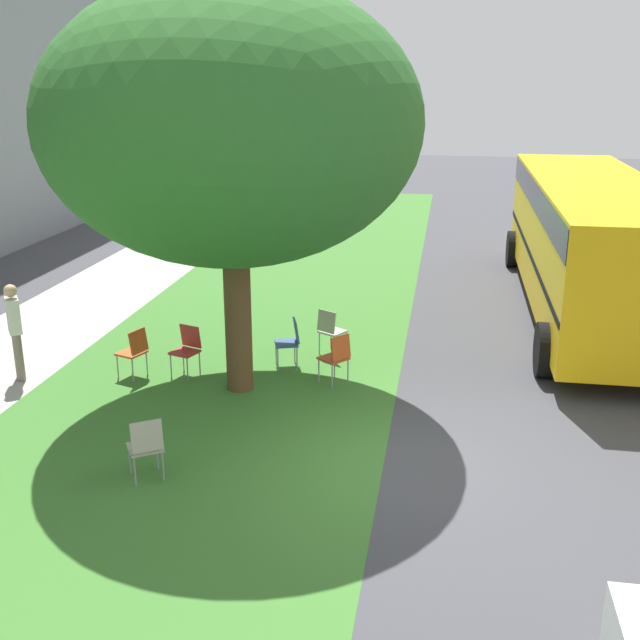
{
  "coord_description": "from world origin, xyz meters",
  "views": [
    {
      "loc": [
        -9.42,
        -0.49,
        5.08
      ],
      "look_at": [
        1.83,
        1.39,
        1.38
      ],
      "focal_mm": 43.33,
      "sensor_mm": 36.0,
      "label": 1
    }
  ],
  "objects": [
    {
      "name": "chair_2",
      "position": [
        -1.02,
        3.18,
        0.52
      ],
      "size": [
        0.58,
        0.57,
        0.88
      ],
      "color": "#ADA393",
      "rests_on": "ground"
    },
    {
      "name": "street_tree",
      "position": [
        2.15,
        2.8,
        4.31
      ],
      "size": [
        5.8,
        5.8,
        6.46
      ],
      "color": "brown",
      "rests_on": "ground"
    },
    {
      "name": "chair_0",
      "position": [
        2.31,
        4.71,
        0.52
      ],
      "size": [
        0.53,
        0.54,
        0.88
      ],
      "color": "#C64C1E",
      "rests_on": "ground"
    },
    {
      "name": "grass_verge",
      "position": [
        0.0,
        3.2,
        0.0
      ],
      "size": [
        48.0,
        6.0,
        0.01
      ],
      "primitive_type": "cube",
      "color": "#3D752D",
      "rests_on": "ground"
    },
    {
      "name": "chair_1",
      "position": [
        3.27,
        2.17,
        0.52
      ],
      "size": [
        0.52,
        0.53,
        0.88
      ],
      "color": "#335184",
      "rests_on": "ground"
    },
    {
      "name": "school_bus",
      "position": [
        7.55,
        -3.51,
        1.76
      ],
      "size": [
        10.4,
        2.8,
        2.88
      ],
      "color": "yellow",
      "rests_on": "ground"
    },
    {
      "name": "chair_4",
      "position": [
        2.6,
        1.24,
        0.52
      ],
      "size": [
        0.58,
        0.59,
        0.88
      ],
      "color": "#C64C1E",
      "rests_on": "ground"
    },
    {
      "name": "chair_5",
      "position": [
        2.58,
        3.85,
        0.52
      ],
      "size": [
        0.54,
        0.53,
        0.88
      ],
      "color": "#B7332D",
      "rests_on": "ground"
    },
    {
      "name": "pedestrian_0",
      "position": [
        1.91,
        6.64,
        0.93
      ],
      "size": [
        0.41,
        0.37,
        1.69
      ],
      "color": "#726659",
      "rests_on": "ground"
    },
    {
      "name": "ground",
      "position": [
        0.0,
        0.0,
        0.0
      ],
      "size": [
        80.0,
        80.0,
        0.0
      ],
      "primitive_type": "plane",
      "color": "#424247"
    },
    {
      "name": "chair_3",
      "position": [
        3.97,
        1.56,
        0.52
      ],
      "size": [
        0.57,
        0.57,
        0.88
      ],
      "color": "#ADA393",
      "rests_on": "ground"
    }
  ]
}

